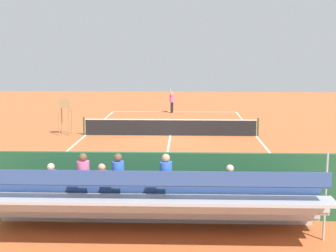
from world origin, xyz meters
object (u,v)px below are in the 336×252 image
object	(u,v)px
tennis_racket	(168,111)
bleacher_stand	(150,201)
courtside_bench	(212,194)
equipment_bag	(149,206)
tennis_ball_near	(159,117)
tennis_net	(170,127)
umpire_chair	(65,113)
tennis_player	(172,100)

from	to	relation	value
tennis_racket	bleacher_stand	bearing A→B (deg)	91.00
courtside_bench	equipment_bag	xyz separation A→B (m)	(1.95, 0.13, -0.38)
bleacher_stand	equipment_bag	bearing A→B (deg)	-84.97
tennis_racket	courtside_bench	bearing A→B (deg)	95.26
bleacher_stand	tennis_racket	world-z (taller)	bleacher_stand
courtside_bench	tennis_ball_near	xyz separation A→B (m)	(2.77, -20.96, -0.53)
tennis_racket	equipment_bag	bearing A→B (deg)	90.67
tennis_net	umpire_chair	world-z (taller)	umpire_chair
umpire_chair	equipment_bag	xyz separation A→B (m)	(-5.95, 13.43, -1.13)
bleacher_stand	courtside_bench	size ratio (longest dim) A/B	5.03
tennis_player	courtside_bench	bearing A→B (deg)	94.58
bleacher_stand	tennis_racket	bearing A→B (deg)	-89.00
bleacher_stand	tennis_net	bearing A→B (deg)	-90.30
equipment_bag	tennis_racket	size ratio (longest dim) A/B	1.75
bleacher_stand	equipment_bag	distance (m)	2.12
umpire_chair	tennis_player	distance (m)	12.00
tennis_net	umpire_chair	distance (m)	6.25
courtside_bench	tennis_player	size ratio (longest dim) A/B	0.93
umpire_chair	equipment_bag	size ratio (longest dim) A/B	2.38
umpire_chair	courtside_bench	size ratio (longest dim) A/B	1.19
equipment_bag	tennis_racket	world-z (taller)	equipment_bag
umpire_chair	tennis_ball_near	bearing A→B (deg)	-123.79
courtside_bench	tennis_racket	xyz separation A→B (m)	(2.24, -24.36, -0.54)
bleacher_stand	umpire_chair	world-z (taller)	bleacher_stand
equipment_bag	courtside_bench	bearing A→B (deg)	-176.24
umpire_chair	tennis_player	world-z (taller)	umpire_chair
bleacher_stand	courtside_bench	bearing A→B (deg)	-130.40
tennis_player	tennis_ball_near	world-z (taller)	tennis_player
umpire_chair	equipment_bag	bearing A→B (deg)	113.89
umpire_chair	tennis_player	xyz separation A→B (m)	(-6.00, -10.38, -0.30)
courtside_bench	equipment_bag	distance (m)	1.99
equipment_bag	tennis_ball_near	bearing A→B (deg)	-87.78
tennis_net	tennis_player	size ratio (longest dim) A/B	5.35
tennis_racket	tennis_ball_near	xyz separation A→B (m)	(0.53, 3.39, 0.02)
tennis_net	bleacher_stand	xyz separation A→B (m)	(0.08, 15.36, 0.46)
tennis_net	tennis_racket	size ratio (longest dim) A/B	19.98
equipment_bag	tennis_racket	distance (m)	24.49
tennis_ball_near	tennis_racket	bearing A→B (deg)	-98.86
tennis_racket	tennis_ball_near	distance (m)	3.43
bleacher_stand	tennis_player	distance (m)	25.77
equipment_bag	umpire_chair	bearing A→B (deg)	-66.11
equipment_bag	bleacher_stand	bearing A→B (deg)	95.03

